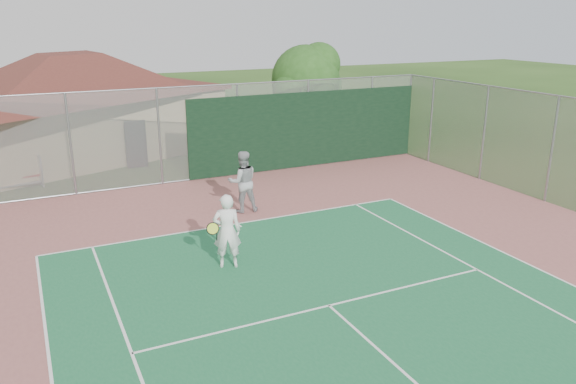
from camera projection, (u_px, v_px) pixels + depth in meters
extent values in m
cylinder|color=gray|center=(71.00, 145.00, 18.85)|extent=(0.08, 0.08, 3.50)
cylinder|color=gray|center=(160.00, 137.00, 20.08)|extent=(0.08, 0.08, 3.50)
cylinder|color=gray|center=(238.00, 130.00, 21.32)|extent=(0.08, 0.08, 3.50)
cylinder|color=gray|center=(308.00, 124.00, 22.56)|extent=(0.08, 0.08, 3.50)
cylinder|color=gray|center=(371.00, 119.00, 23.79)|extent=(0.08, 0.08, 3.50)
cylinder|color=gray|center=(409.00, 115.00, 24.62)|extent=(0.08, 0.08, 3.50)
cylinder|color=gray|center=(184.00, 87.00, 19.97)|extent=(20.00, 0.05, 0.05)
cylinder|color=gray|center=(189.00, 180.00, 21.00)|extent=(20.00, 0.05, 0.05)
cube|color=#999EA0|center=(187.00, 135.00, 20.49)|extent=(20.00, 0.02, 3.50)
cube|color=black|center=(309.00, 129.00, 22.57)|extent=(10.00, 0.04, 3.00)
cylinder|color=gray|center=(431.00, 121.00, 23.32)|extent=(0.08, 0.08, 3.50)
cylinder|color=gray|center=(484.00, 134.00, 20.74)|extent=(0.08, 0.08, 3.50)
cylinder|color=gray|center=(552.00, 150.00, 18.16)|extent=(0.08, 0.08, 3.50)
cube|color=#999EA0|center=(484.00, 134.00, 20.74)|extent=(0.02, 9.00, 3.50)
cube|color=tan|center=(77.00, 123.00, 24.95)|extent=(12.84, 10.64, 2.75)
cube|color=brown|center=(74.00, 91.00, 24.52)|extent=(13.43, 11.23, 0.16)
pyramid|color=brown|center=(69.00, 53.00, 24.05)|extent=(14.12, 11.71, 1.65)
cube|color=black|center=(136.00, 144.00, 22.64)|extent=(0.82, 0.06, 1.92)
cube|color=#B2B5BA|center=(37.00, 167.00, 20.79)|extent=(0.27, 1.84, 1.13)
cylinder|color=#322212|center=(305.00, 126.00, 24.75)|extent=(0.33, 0.33, 2.57)
sphere|color=#204916|center=(306.00, 79.00, 24.15)|extent=(2.94, 2.94, 2.94)
sphere|color=#204916|center=(319.00, 86.00, 24.84)|extent=(2.02, 2.02, 2.02)
sphere|color=#204916|center=(294.00, 92.00, 23.67)|extent=(1.84, 1.84, 1.84)
sphere|color=#204916|center=(318.00, 94.00, 23.68)|extent=(1.65, 1.65, 1.65)
sphere|color=#204916|center=(292.00, 82.00, 24.73)|extent=(1.84, 1.84, 1.84)
sphere|color=#204916|center=(319.00, 64.00, 24.03)|extent=(1.84, 1.84, 1.84)
imported|color=silver|center=(227.00, 232.00, 13.50)|extent=(0.78, 0.64, 1.85)
imported|color=#9A9C9E|center=(243.00, 182.00, 17.40)|extent=(1.04, 0.86, 1.93)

